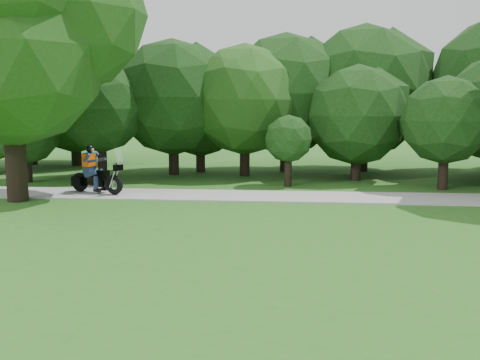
{
  "coord_description": "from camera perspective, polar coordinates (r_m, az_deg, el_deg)",
  "views": [
    {
      "loc": [
        -1.47,
        -10.44,
        3.27
      ],
      "look_at": [
        -2.7,
        3.16,
        1.3
      ],
      "focal_mm": 40.0,
      "sensor_mm": 36.0,
      "label": 1
    }
  ],
  "objects": [
    {
      "name": "walkway",
      "position": [
        18.78,
        9.58,
        -1.83
      ],
      "size": [
        60.0,
        2.2,
        0.06
      ],
      "primitive_type": "cube",
      "color": "gray",
      "rests_on": "ground"
    },
    {
      "name": "touring_motorcycle",
      "position": [
        19.89,
        -15.38,
        0.47
      ],
      "size": [
        2.2,
        1.22,
        1.73
      ],
      "rotation": [
        0.0,
        0.0,
        -0.34
      ],
      "color": "black",
      "rests_on": "walkway"
    },
    {
      "name": "tree_line",
      "position": [
        25.34,
        8.74,
        8.94
      ],
      "size": [
        39.39,
        11.68,
        7.48
      ],
      "color": "black",
      "rests_on": "ground"
    },
    {
      "name": "big_tree_west",
      "position": [
        19.68,
        -23.13,
        14.84
      ],
      "size": [
        8.64,
        6.56,
        9.96
      ],
      "color": "black",
      "rests_on": "ground"
    },
    {
      "name": "ground",
      "position": [
        11.04,
        12.74,
        -9.21
      ],
      "size": [
        100.0,
        100.0,
        0.0
      ],
      "primitive_type": "plane",
      "color": "#27661D",
      "rests_on": "ground"
    }
  ]
}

